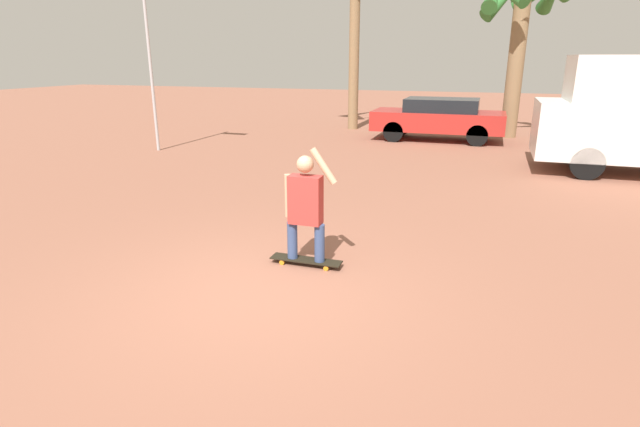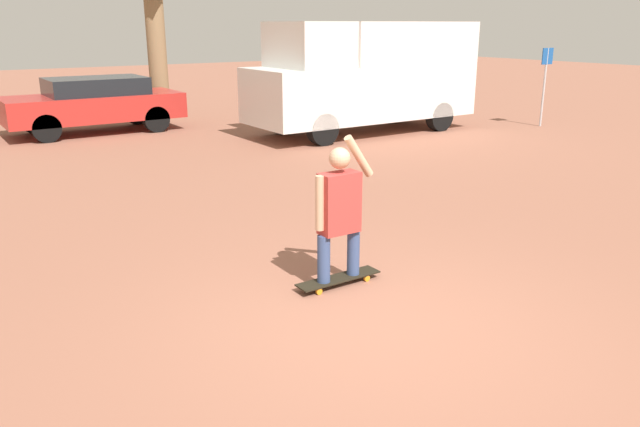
{
  "view_description": "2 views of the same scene",
  "coord_description": "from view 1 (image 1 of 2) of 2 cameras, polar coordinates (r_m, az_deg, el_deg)",
  "views": [
    {
      "loc": [
        2.49,
        -5.01,
        2.76
      ],
      "look_at": [
        0.21,
        1.78,
        0.52
      ],
      "focal_mm": 28.0,
      "sensor_mm": 36.0,
      "label": 1
    },
    {
      "loc": [
        -3.46,
        -4.16,
        2.77
      ],
      "look_at": [
        0.26,
        1.36,
        0.74
      ],
      "focal_mm": 35.0,
      "sensor_mm": 36.0,
      "label": 2
    }
  ],
  "objects": [
    {
      "name": "palm_tree_near_van",
      "position": [
        19.58,
        22.04,
        20.64
      ],
      "size": [
        3.12,
        3.16,
        5.61
      ],
      "color": "#8E704C",
      "rests_on": "ground_plane"
    },
    {
      "name": "skateboard",
      "position": [
        6.96,
        -1.61,
        -5.36
      ],
      "size": [
        1.01,
        0.23,
        0.09
      ],
      "color": "black",
      "rests_on": "ground_plane"
    },
    {
      "name": "ground_plane",
      "position": [
        6.24,
        -7.16,
        -9.02
      ],
      "size": [
        80.0,
        80.0,
        0.0
      ],
      "primitive_type": "plane",
      "color": "#935B47"
    },
    {
      "name": "parked_car_red",
      "position": [
        18.05,
        13.39,
        10.6
      ],
      "size": [
        4.44,
        1.87,
        1.43
      ],
      "color": "black",
      "rests_on": "ground_plane"
    },
    {
      "name": "flagpole",
      "position": [
        16.23,
        -18.75,
        17.79
      ],
      "size": [
        1.09,
        0.12,
        5.43
      ],
      "color": "#B7B7BC",
      "rests_on": "ground_plane"
    },
    {
      "name": "person_skateboarder",
      "position": [
        6.68,
        -1.68,
        1.23
      ],
      "size": [
        0.73,
        0.23,
        1.58
      ],
      "color": "#384C7A",
      "rests_on": "skateboard"
    }
  ]
}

